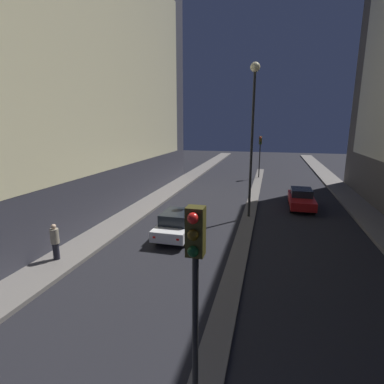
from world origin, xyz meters
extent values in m
cube|color=#383842|center=(-11.73, 16.13, 9.58)|extent=(6.00, 32.26, 19.16)
cube|color=beige|center=(-8.75, 16.13, 10.54)|extent=(0.05, 27.42, 14.56)
cube|color=#66605B|center=(0.00, 20.34, 0.05)|extent=(0.85, 38.68, 0.11)
cylinder|color=black|center=(0.00, 3.29, 1.99)|extent=(0.12, 0.12, 3.76)
cube|color=#3D3814|center=(0.00, 3.29, 4.32)|extent=(0.32, 0.28, 0.90)
sphere|color=red|center=(0.00, 3.11, 4.62)|extent=(0.20, 0.20, 0.20)
sphere|color=#4C380A|center=(0.00, 3.11, 4.32)|extent=(0.20, 0.20, 0.20)
sphere|color=#0F3D19|center=(0.00, 3.11, 4.02)|extent=(0.20, 0.20, 0.20)
cylinder|color=black|center=(0.00, 33.12, 1.99)|extent=(0.12, 0.12, 3.76)
cube|color=#3D3814|center=(0.00, 33.12, 4.32)|extent=(0.32, 0.28, 0.90)
sphere|color=red|center=(0.00, 32.94, 4.62)|extent=(0.20, 0.20, 0.20)
sphere|color=#4C380A|center=(0.00, 32.94, 4.32)|extent=(0.20, 0.20, 0.20)
sphere|color=#0F3D19|center=(0.00, 32.94, 4.02)|extent=(0.20, 0.20, 0.20)
cylinder|color=black|center=(0.00, 17.93, 4.69)|extent=(0.16, 0.16, 9.17)
sphere|color=#F9EAB2|center=(0.00, 17.93, 9.45)|extent=(0.59, 0.59, 0.59)
cube|color=silver|center=(-3.57, 13.71, 0.60)|extent=(1.76, 4.34, 0.56)
cube|color=black|center=(-3.57, 13.38, 1.17)|extent=(1.50, 1.95, 0.58)
cube|color=red|center=(-4.19, 11.54, 0.63)|extent=(0.14, 0.04, 0.10)
cube|color=red|center=(-2.96, 11.54, 0.63)|extent=(0.14, 0.04, 0.10)
cylinder|color=black|center=(-4.35, 15.06, 0.32)|extent=(0.22, 0.64, 0.64)
cylinder|color=black|center=(-2.80, 15.06, 0.32)|extent=(0.22, 0.64, 0.64)
cylinder|color=black|center=(-4.35, 12.36, 0.32)|extent=(0.22, 0.64, 0.64)
cylinder|color=black|center=(-2.80, 12.36, 0.32)|extent=(0.22, 0.64, 0.64)
cube|color=maroon|center=(3.57, 21.21, 0.62)|extent=(1.71, 4.25, 0.59)
cube|color=black|center=(3.57, 21.52, 1.17)|extent=(1.45, 1.91, 0.51)
cube|color=red|center=(2.98, 23.33, 0.65)|extent=(0.14, 0.04, 0.10)
cube|color=red|center=(4.17, 23.33, 0.65)|extent=(0.14, 0.04, 0.10)
cylinder|color=black|center=(2.83, 22.52, 0.32)|extent=(0.22, 0.64, 0.64)
cylinder|color=black|center=(4.32, 22.52, 0.32)|extent=(0.22, 0.64, 0.64)
cylinder|color=black|center=(2.83, 19.89, 0.32)|extent=(0.22, 0.64, 0.64)
cylinder|color=black|center=(4.32, 19.89, 0.32)|extent=(0.22, 0.64, 0.64)
cylinder|color=black|center=(-7.90, 9.02, 0.56)|extent=(0.28, 0.28, 0.76)
cylinder|color=gray|center=(-7.90, 9.02, 1.27)|extent=(0.37, 0.37, 0.68)
sphere|color=beige|center=(-7.90, 9.02, 1.72)|extent=(0.22, 0.22, 0.22)
camera|label=1|loc=(1.20, -1.53, 6.17)|focal=28.00mm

